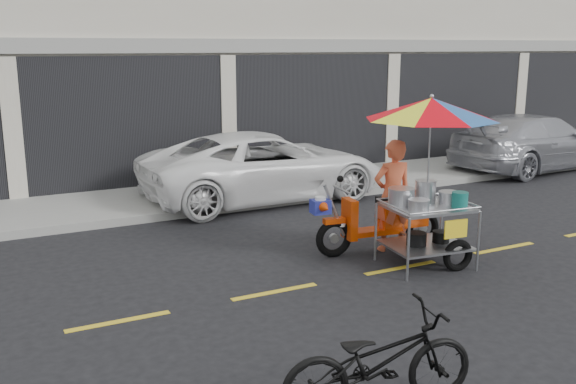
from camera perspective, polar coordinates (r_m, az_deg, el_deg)
name	(u,v)px	position (r m, az deg, el deg)	size (l,w,h in m)	color
ground	(401,268)	(9.35, 9.97, -6.68)	(90.00, 90.00, 0.00)	black
sidewalk	(247,188)	(13.93, -3.71, 0.31)	(45.00, 3.00, 0.15)	gray
shophouse_block	(263,6)	(19.43, -2.20, 16.22)	(36.00, 8.11, 10.40)	beige
centerline	(401,268)	(9.35, 9.97, -6.65)	(42.00, 0.10, 0.01)	gold
white_pickup	(264,166)	(13.12, -2.13, 2.32)	(2.32, 5.03, 1.40)	white
silver_pickup	(534,142)	(17.45, 21.01, 4.16)	(2.00, 4.91, 1.43)	#ABACB4
near_bicycle	(379,361)	(5.74, 8.08, -14.64)	(0.61, 1.76, 0.92)	black
food_vendor_rig	(415,156)	(9.42, 11.20, 3.13)	(2.44, 2.15, 2.46)	black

